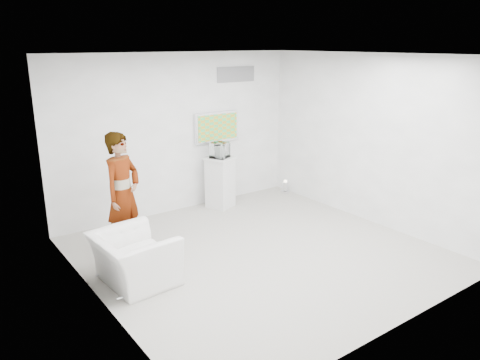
{
  "coord_description": "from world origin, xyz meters",
  "views": [
    {
      "loc": [
        -4.18,
        -5.24,
        3.17
      ],
      "look_at": [
        0.08,
        0.6,
        1.03
      ],
      "focal_mm": 35.0,
      "sensor_mm": 36.0,
      "label": 1
    }
  ],
  "objects": [
    {
      "name": "console",
      "position": [
        0.71,
        2.13,
        1.12
      ],
      "size": [
        0.05,
        0.17,
        0.23
      ],
      "primitive_type": "cube",
      "rotation": [
        0.0,
        0.0,
        0.01
      ],
      "color": "silver",
      "rests_on": "pedestal"
    },
    {
      "name": "person",
      "position": [
        -1.65,
        1.26,
        0.95
      ],
      "size": [
        0.83,
        0.74,
        1.91
      ],
      "primitive_type": "imported",
      "rotation": [
        0.0,
        0.0,
        0.51
      ],
      "color": "white",
      "rests_on": "room"
    },
    {
      "name": "floor_uplight",
      "position": [
        2.33,
        2.02,
        0.14
      ],
      "size": [
        0.24,
        0.24,
        0.29
      ],
      "primitive_type": "cylinder",
      "rotation": [
        0.0,
        0.0,
        -0.42
      ],
      "color": "white",
      "rests_on": "room"
    },
    {
      "name": "tv",
      "position": [
        0.85,
        2.45,
        1.55
      ],
      "size": [
        1.0,
        0.08,
        0.6
      ],
      "primitive_type": "cube",
      "color": "silver",
      "rests_on": "room"
    },
    {
      "name": "armchair",
      "position": [
        -1.94,
        0.27,
        0.35
      ],
      "size": [
        1.01,
        1.14,
        0.7
      ],
      "primitive_type": "imported",
      "rotation": [
        0.0,
        0.0,
        1.64
      ],
      "color": "white",
      "rests_on": "room"
    },
    {
      "name": "room",
      "position": [
        0.0,
        0.0,
        1.5
      ],
      "size": [
        5.01,
        5.01,
        3.0
      ],
      "color": "#A49E96",
      "rests_on": "ground"
    },
    {
      "name": "wii_remote",
      "position": [
        -1.5,
        1.51,
        1.72
      ],
      "size": [
        0.12,
        0.11,
        0.03
      ],
      "primitive_type": "cube",
      "rotation": [
        0.0,
        0.0,
        0.9
      ],
      "color": "silver",
      "rests_on": "person"
    },
    {
      "name": "logo_decal",
      "position": [
        1.35,
        2.49,
        2.55
      ],
      "size": [
        0.9,
        0.02,
        0.3
      ],
      "primitive_type": "cube",
      "color": "slate",
      "rests_on": "room"
    },
    {
      "name": "vitrine",
      "position": [
        0.71,
        2.13,
        1.16
      ],
      "size": [
        0.4,
        0.4,
        0.3
      ],
      "primitive_type": "cube",
      "rotation": [
        0.0,
        0.0,
        0.45
      ],
      "color": "silver",
      "rests_on": "pedestal"
    },
    {
      "name": "pedestal",
      "position": [
        0.71,
        2.13,
        0.5
      ],
      "size": [
        0.63,
        0.63,
        1.01
      ],
      "primitive_type": "cube",
      "rotation": [
        0.0,
        0.0,
        0.37
      ],
      "color": "silver",
      "rests_on": "room"
    }
  ]
}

